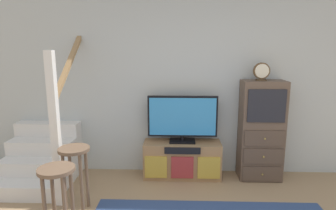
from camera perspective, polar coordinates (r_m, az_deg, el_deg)
The scene contains 8 objects.
back_wall at distance 4.19m, azimuth 7.03°, elevation 4.71°, with size 6.40×0.12×2.70m, color #B2B7B2.
media_console at distance 4.19m, azimuth 2.81°, elevation -10.73°, with size 1.09×0.38×0.51m.
television at distance 4.02m, azimuth 2.89°, elevation -2.56°, with size 0.97×0.22×0.66m.
side_cabinet at distance 4.21m, azimuth 17.95°, elevation -4.85°, with size 0.58×0.38×1.39m.
desk_clock at distance 4.04m, azimuth 18.02°, elevation 6.29°, with size 0.22×0.08×0.24m.
staircase at distance 4.56m, azimuth -22.60°, elevation -8.23°, with size 1.00×1.36×2.20m.
bar_stool_near at distance 2.99m, azimuth -21.02°, elevation -14.91°, with size 0.34×0.34×0.74m.
bar_stool_far at distance 3.41m, azimuth -17.94°, elevation -11.19°, with size 0.34×0.34×0.75m.
Camera 1 is at (-0.37, -1.68, 1.83)m, focal length 30.80 mm.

